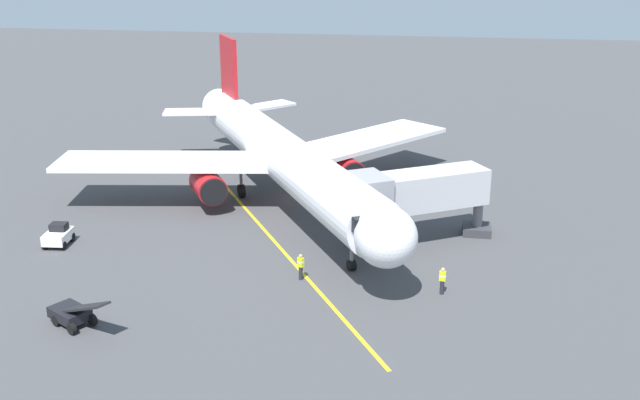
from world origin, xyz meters
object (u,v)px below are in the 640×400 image
(tug_portside, at_px, (58,235))
(ground_crew_marshaller, at_px, (442,280))
(airplane, at_px, (281,156))
(ground_crew_wing_walker, at_px, (301,266))
(belt_loader_near_nose, at_px, (73,313))
(jet_bridge, at_px, (409,193))

(tug_portside, bearing_deg, ground_crew_marshaller, 172.73)
(airplane, xyz_separation_m, ground_crew_marshaller, (-12.87, 14.31, -3.12))
(airplane, relative_size, ground_crew_wing_walker, 21.21)
(airplane, xyz_separation_m, ground_crew_wing_walker, (-4.14, 13.71, -3.12))
(airplane, height_order, belt_loader_near_nose, airplane)
(ground_crew_marshaller, bearing_deg, tug_portside, -7.27)
(ground_crew_wing_walker, bearing_deg, tug_portside, -8.91)
(tug_portside, bearing_deg, airplane, -141.05)
(jet_bridge, relative_size, ground_crew_wing_walker, 6.28)
(airplane, height_order, ground_crew_marshaller, airplane)
(ground_crew_wing_walker, bearing_deg, ground_crew_marshaller, 176.07)
(ground_crew_wing_walker, relative_size, tug_portside, 0.70)
(jet_bridge, height_order, tug_portside, jet_bridge)
(airplane, relative_size, jet_bridge, 3.38)
(ground_crew_wing_walker, bearing_deg, airplane, -73.21)
(belt_loader_near_nose, relative_size, tug_portside, 1.87)
(belt_loader_near_nose, bearing_deg, airplane, -108.38)
(ground_crew_marshaller, distance_m, ground_crew_wing_walker, 8.75)
(airplane, bearing_deg, ground_crew_marshaller, 131.96)
(ground_crew_wing_walker, distance_m, belt_loader_near_nose, 13.72)
(ground_crew_wing_walker, distance_m, tug_portside, 17.89)
(jet_bridge, relative_size, belt_loader_near_nose, 2.36)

